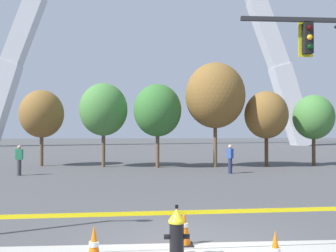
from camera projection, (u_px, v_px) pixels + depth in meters
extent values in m
plane|color=#474749|center=(190.00, 242.00, 7.80)|extent=(240.00, 240.00, 0.00)
cylinder|color=black|center=(177.00, 240.00, 6.69)|extent=(0.26, 0.26, 0.62)
cylinder|color=gold|center=(177.00, 222.00, 6.70)|extent=(0.30, 0.30, 0.04)
cone|color=gold|center=(177.00, 214.00, 6.70)|extent=(0.30, 0.30, 0.22)
cylinder|color=black|center=(177.00, 207.00, 6.70)|extent=(0.06, 0.06, 0.06)
cylinder|color=black|center=(167.00, 237.00, 6.68)|extent=(0.10, 0.09, 0.09)
cylinder|color=black|center=(187.00, 236.00, 6.71)|extent=(0.10, 0.09, 0.09)
cylinder|color=black|center=(176.00, 239.00, 6.89)|extent=(0.13, 0.14, 0.13)
cylinder|color=black|center=(175.00, 237.00, 6.97)|extent=(0.15, 0.03, 0.15)
cube|color=yellow|center=(175.00, 213.00, 6.99)|extent=(6.56, 0.30, 0.08)
cone|color=orange|center=(275.00, 252.00, 5.95)|extent=(0.28, 0.28, 0.70)
cylinder|color=white|center=(275.00, 250.00, 5.95)|extent=(0.17, 0.17, 0.08)
cube|color=black|center=(184.00, 245.00, 7.56)|extent=(0.36, 0.36, 0.03)
cone|color=orange|center=(184.00, 227.00, 7.57)|extent=(0.28, 0.28, 0.70)
cylinder|color=white|center=(184.00, 225.00, 7.57)|extent=(0.17, 0.17, 0.08)
cone|color=orange|center=(94.00, 246.00, 6.29)|extent=(0.28, 0.28, 0.70)
cylinder|color=white|center=(94.00, 244.00, 6.29)|extent=(0.17, 0.17, 0.08)
cube|color=#232326|center=(321.00, 20.00, 11.01)|extent=(4.80, 0.12, 0.12)
cube|color=black|center=(308.00, 38.00, 10.97)|extent=(0.26, 0.24, 0.90)
cube|color=gold|center=(306.00, 40.00, 11.11)|extent=(0.44, 0.03, 1.04)
sphere|color=#360606|center=(310.00, 28.00, 10.85)|extent=(0.16, 0.16, 0.16)
sphere|color=orange|center=(310.00, 37.00, 10.84)|extent=(0.16, 0.16, 0.16)
sphere|color=black|center=(310.00, 47.00, 10.84)|extent=(0.16, 0.16, 0.16)
cube|color=silver|center=(24.00, 29.00, 59.41)|extent=(6.62, 2.79, 11.99)
cube|color=silver|center=(268.00, 34.00, 62.12)|extent=(6.62, 2.79, 11.99)
cube|color=silver|center=(291.00, 106.00, 62.21)|extent=(6.92, 3.06, 14.11)
cylinder|color=brown|center=(42.00, 150.00, 25.04)|extent=(0.24, 0.24, 2.19)
ellipsoid|color=brown|center=(42.00, 114.00, 25.08)|extent=(2.92, 2.92, 3.21)
cylinder|color=brown|center=(103.00, 149.00, 24.39)|extent=(0.24, 0.24, 2.35)
ellipsoid|color=#427A38|center=(104.00, 109.00, 24.43)|extent=(3.13, 3.13, 3.45)
cylinder|color=brown|center=(158.00, 150.00, 23.91)|extent=(0.24, 0.24, 2.30)
ellipsoid|color=#336B2D|center=(158.00, 110.00, 23.95)|extent=(3.06, 3.06, 3.37)
cylinder|color=brown|center=(215.00, 145.00, 24.26)|extent=(0.24, 0.24, 2.92)
ellipsoid|color=brown|center=(215.00, 95.00, 24.31)|extent=(3.89, 3.89, 4.28)
cylinder|color=#473323|center=(266.00, 150.00, 24.60)|extent=(0.24, 0.24, 2.14)
ellipsoid|color=brown|center=(266.00, 115.00, 24.64)|extent=(2.85, 2.85, 3.13)
cylinder|color=brown|center=(314.00, 150.00, 25.34)|extent=(0.24, 0.24, 2.06)
ellipsoid|color=#427A38|center=(313.00, 117.00, 25.37)|extent=(2.75, 2.75, 3.02)
cylinder|color=#38383D|center=(19.00, 168.00, 19.58)|extent=(0.22, 0.22, 0.84)
cube|color=#23754C|center=(19.00, 154.00, 19.59)|extent=(0.34, 0.21, 0.54)
sphere|color=tan|center=(19.00, 147.00, 19.59)|extent=(0.20, 0.20, 0.20)
cylinder|color=#232847|center=(230.00, 166.00, 20.53)|extent=(0.22, 0.22, 0.84)
cube|color=#2D4C99|center=(230.00, 153.00, 20.54)|extent=(0.34, 0.39, 0.54)
sphere|color=beige|center=(230.00, 146.00, 20.55)|extent=(0.20, 0.20, 0.20)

